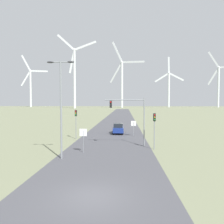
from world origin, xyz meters
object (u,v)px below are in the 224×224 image
(car_approaching, at_px, (118,128))
(wind_turbine_right, at_px, (169,86))
(streetlamp, at_px, (61,98))
(traffic_light_mast_overhead, at_px, (130,111))
(stop_sign_near, at_px, (83,136))
(wind_turbine_left, at_px, (75,73))
(traffic_light_post_near_right, at_px, (154,123))
(wind_turbine_center, at_px, (122,79))
(traffic_light_post_near_left, at_px, (76,118))
(stop_sign_far, at_px, (134,125))
(wind_turbine_far_left, at_px, (31,84))
(wind_turbine_far_right, at_px, (219,82))

(car_approaching, distance_m, wind_turbine_right, 216.86)
(streetlamp, height_order, traffic_light_mast_overhead, streetlamp)
(stop_sign_near, xyz_separation_m, car_approaching, (3.38, 14.62, -0.91))
(traffic_light_mast_overhead, height_order, car_approaching, traffic_light_mast_overhead)
(car_approaching, distance_m, wind_turbine_left, 172.73)
(car_approaching, bearing_deg, wind_turbine_left, 105.53)
(traffic_light_post_near_right, xyz_separation_m, wind_turbine_center, (-6.21, 201.03, 26.50))
(traffic_light_post_near_left, distance_m, wind_turbine_left, 176.68)
(stop_sign_far, xyz_separation_m, wind_turbine_center, (-4.20, 191.13, 27.84))
(wind_turbine_far_left, relative_size, wind_turbine_left, 0.88)
(traffic_light_post_near_left, bearing_deg, stop_sign_far, 21.63)
(car_approaching, bearing_deg, wind_turbine_far_right, 63.52)
(traffic_light_post_near_right, height_order, wind_turbine_far_left, wind_turbine_far_left)
(streetlamp, distance_m, traffic_light_post_near_left, 11.60)
(stop_sign_near, distance_m, traffic_light_mast_overhead, 6.95)
(traffic_light_mast_overhead, height_order, wind_turbine_far_left, wind_turbine_far_left)
(streetlamp, xyz_separation_m, car_approaching, (5.00, 17.34, -5.00))
(traffic_light_post_near_left, height_order, wind_turbine_far_left, wind_turbine_far_left)
(wind_turbine_far_left, bearing_deg, streetlamp, -65.65)
(traffic_light_mast_overhead, relative_size, wind_turbine_center, 0.09)
(traffic_light_post_near_right, relative_size, wind_turbine_right, 0.08)
(streetlamp, distance_m, traffic_light_mast_overhead, 9.60)
(stop_sign_near, bearing_deg, traffic_light_post_near_left, 107.73)
(stop_sign_far, bearing_deg, wind_turbine_far_right, 64.37)
(traffic_light_post_near_left, relative_size, wind_turbine_far_left, 0.07)
(streetlamp, distance_m, wind_turbine_far_right, 252.30)
(wind_turbine_far_right, bearing_deg, traffic_light_post_near_right, -114.20)
(wind_turbine_right, bearing_deg, traffic_light_post_near_left, -104.68)
(stop_sign_far, relative_size, car_approaching, 0.60)
(traffic_light_post_near_right, height_order, wind_turbine_far_right, wind_turbine_far_right)
(traffic_light_mast_overhead, bearing_deg, stop_sign_far, 84.74)
(streetlamp, xyz_separation_m, traffic_light_post_near_left, (-1.10, 11.22, -2.74))
(stop_sign_near, bearing_deg, traffic_light_post_near_right, 14.45)
(streetlamp, height_order, wind_turbine_center, wind_turbine_center)
(stop_sign_far, height_order, wind_turbine_left, wind_turbine_left)
(traffic_light_post_near_right, distance_m, wind_turbine_center, 202.86)
(stop_sign_far, distance_m, traffic_light_post_near_left, 9.44)
(car_approaching, height_order, wind_turbine_right, wind_turbine_right)
(wind_turbine_center, bearing_deg, wind_turbine_far_right, 11.04)
(wind_turbine_left, height_order, wind_turbine_right, wind_turbine_left)
(traffic_light_mast_overhead, relative_size, wind_turbine_far_right, 0.10)
(traffic_light_post_near_right, bearing_deg, traffic_light_mast_overhead, 146.78)
(streetlamp, xyz_separation_m, stop_sign_far, (7.57, 14.66, -4.18))
(streetlamp, relative_size, stop_sign_near, 3.62)
(car_approaching, distance_m, wind_turbine_far_right, 235.11)
(streetlamp, bearing_deg, car_approaching, 73.90)
(wind_turbine_far_left, distance_m, wind_turbine_left, 81.03)
(wind_turbine_center, xyz_separation_m, wind_turbine_right, (52.05, 21.20, -5.62))
(traffic_light_post_near_left, xyz_separation_m, wind_turbine_right, (56.52, 215.77, 20.78))
(wind_turbine_far_left, bearing_deg, wind_turbine_left, -37.81)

